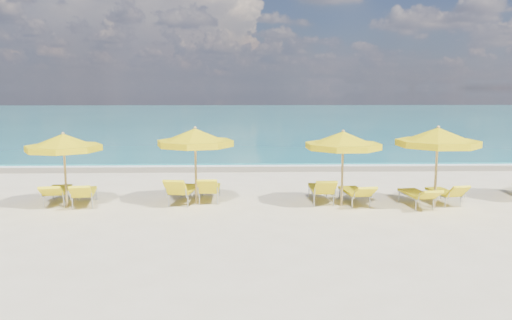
{
  "coord_description": "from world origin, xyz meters",
  "views": [
    {
      "loc": [
        -0.49,
        -14.92,
        3.57
      ],
      "look_at": [
        0.0,
        1.5,
        1.2
      ],
      "focal_mm": 35.0,
      "sensor_mm": 36.0,
      "label": 1
    }
  ],
  "objects": [
    {
      "name": "ground_plane",
      "position": [
        0.0,
        0.0,
        0.0
      ],
      "size": [
        120.0,
        120.0,
        0.0
      ],
      "primitive_type": "plane",
      "color": "beige"
    },
    {
      "name": "ocean",
      "position": [
        0.0,
        48.0,
        0.0
      ],
      "size": [
        120.0,
        80.0,
        0.3
      ],
      "primitive_type": "cube",
      "color": "#156F76",
      "rests_on": "ground"
    },
    {
      "name": "wet_sand_band",
      "position": [
        0.0,
        7.4,
        0.0
      ],
      "size": [
        120.0,
        2.6,
        0.01
      ],
      "primitive_type": "cube",
      "color": "tan",
      "rests_on": "ground"
    },
    {
      "name": "foam_line",
      "position": [
        0.0,
        8.2,
        0.0
      ],
      "size": [
        120.0,
        1.2,
        0.03
      ],
      "primitive_type": "cube",
      "color": "white",
      "rests_on": "ground"
    },
    {
      "name": "whitecap_near",
      "position": [
        -6.0,
        17.0,
        0.0
      ],
      "size": [
        14.0,
        0.36,
        0.05
      ],
      "primitive_type": "cube",
      "color": "white",
      "rests_on": "ground"
    },
    {
      "name": "whitecap_far",
      "position": [
        8.0,
        24.0,
        0.0
      ],
      "size": [
        18.0,
        0.3,
        0.05
      ],
      "primitive_type": "cube",
      "color": "white",
      "rests_on": "ground"
    },
    {
      "name": "umbrella_1",
      "position": [
        -5.79,
        0.03,
        1.95
      ],
      "size": [
        2.55,
        2.55,
        2.28
      ],
      "rotation": [
        0.0,
        0.0,
        0.14
      ],
      "color": "tan",
      "rests_on": "ground"
    },
    {
      "name": "umbrella_2",
      "position": [
        -1.9,
        0.33,
        2.06
      ],
      "size": [
        2.64,
        2.64,
        2.41
      ],
      "rotation": [
        0.0,
        0.0,
        -0.11
      ],
      "color": "tan",
      "rests_on": "ground"
    },
    {
      "name": "umbrella_3",
      "position": [
        2.58,
        -0.08,
        2.0
      ],
      "size": [
        2.96,
        2.96,
        2.34
      ],
      "rotation": [
        0.0,
        0.0,
        -0.34
      ],
      "color": "tan",
      "rests_on": "ground"
    },
    {
      "name": "umbrella_4",
      "position": [
        5.33,
        -0.39,
        2.11
      ],
      "size": [
        3.23,
        3.23,
        2.48
      ],
      "rotation": [
        0.0,
        0.0,
        0.42
      ],
      "color": "tan",
      "rests_on": "ground"
    },
    {
      "name": "lounger_1_left",
      "position": [
        -6.25,
        0.54,
        0.24
      ],
      "size": [
        0.93,
        2.05,
        0.78
      ],
      "rotation": [
        0.0,
        0.0,
        0.15
      ],
      "color": "#A5A8AD",
      "rests_on": "ground"
    },
    {
      "name": "lounger_1_right",
      "position": [
        -5.33,
        0.27,
        0.23
      ],
      "size": [
        0.95,
        1.97,
        0.83
      ],
      "rotation": [
        0.0,
        0.0,
        0.18
      ],
      "color": "#A5A8AD",
      "rests_on": "ground"
    },
    {
      "name": "lounger_2_left",
      "position": [
        -2.3,
        0.49,
        0.25
      ],
      "size": [
        0.96,
        2.01,
        0.94
      ],
      "rotation": [
        0.0,
        0.0,
        -0.17
      ],
      "color": "#A5A8AD",
      "rests_on": "ground"
    },
    {
      "name": "lounger_2_right",
      "position": [
        -1.5,
        0.73,
        0.23
      ],
      "size": [
        0.66,
        1.83,
        0.9
      ],
      "rotation": [
        0.0,
        0.0,
        -0.01
      ],
      "color": "#A5A8AD",
      "rests_on": "ground"
    },
    {
      "name": "lounger_3_left",
      "position": [
        2.03,
        0.46,
        0.25
      ],
      "size": [
        0.7,
        1.97,
        0.91
      ],
      "rotation": [
        0.0,
        0.0,
        -0.01
      ],
      "color": "#A5A8AD",
      "rests_on": "ground"
    },
    {
      "name": "lounger_3_right",
      "position": [
        3.03,
        0.15,
        0.23
      ],
      "size": [
        0.83,
        1.94,
        0.78
      ],
      "rotation": [
        0.0,
        0.0,
        0.12
      ],
      "color": "#A5A8AD",
      "rests_on": "ground"
    },
    {
      "name": "lounger_4_left",
      "position": [
        4.84,
        -0.21,
        0.22
      ],
      "size": [
        0.78,
        1.91,
        0.73
      ],
      "rotation": [
        0.0,
        0.0,
        0.1
      ],
      "color": "#A5A8AD",
      "rests_on": "ground"
    },
    {
      "name": "lounger_4_right",
      "position": [
        5.83,
        0.13,
        0.21
      ],
      "size": [
        0.79,
        1.75,
        0.77
      ],
      "rotation": [
        0.0,
        0.0,
        0.14
      ],
      "color": "#A5A8AD",
      "rests_on": "ground"
    }
  ]
}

